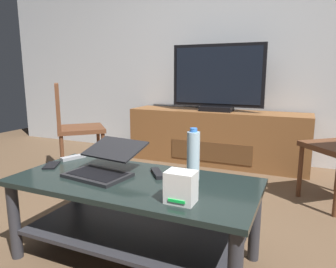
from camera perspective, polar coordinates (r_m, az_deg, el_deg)
The scene contains 12 objects.
ground_plane at distance 1.89m, azimuth -6.46°, elevation -20.68°, with size 7.68×7.68×0.00m, color brown.
back_wall at distance 3.75m, azimuth 11.51°, elevation 17.15°, with size 6.40×0.12×2.80m, color silver.
coffee_table at distance 1.69m, azimuth -6.33°, elevation -12.71°, with size 1.28×0.60×0.45m.
media_cabinet at distance 3.50m, azimuth 8.81°, elevation -0.57°, with size 1.95×0.45×0.59m.
television at distance 3.40m, azimuth 9.03°, elevation 9.88°, with size 0.99×0.20×0.71m.
side_chair at distance 3.19m, azimuth -17.21°, elevation 1.87°, with size 0.62×0.62×0.90m.
laptop at distance 1.74m, azimuth -11.53°, elevation -5.39°, with size 0.37×0.40×0.16m.
router_box at distance 1.34m, azimuth 2.38°, elevation -9.68°, with size 0.13×0.10×0.14m.
water_bottle_near at distance 1.60m, azimuth 4.65°, elevation -3.92°, with size 0.07×0.07×0.27m.
cell_phone at distance 1.98m, azimuth -20.57°, elevation -5.39°, with size 0.07×0.14×0.01m, color black.
tv_remote at distance 2.10m, azimuth -16.98°, elevation -4.12°, with size 0.04×0.16×0.02m, color #99999E.
soundbar_remote at distance 1.70m, azimuth -1.97°, elevation -7.20°, with size 0.04×0.16×0.02m, color black.
Camera 1 is at (0.83, -1.38, 0.99)m, focal length 33.27 mm.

